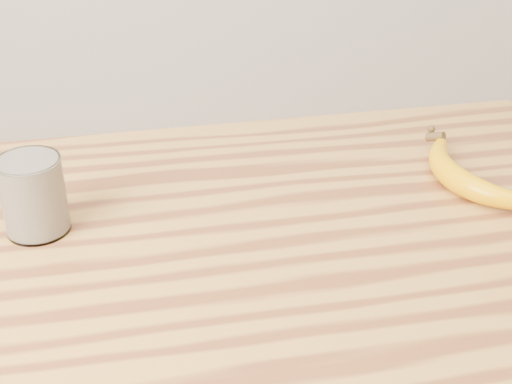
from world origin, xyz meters
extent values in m
cube|color=#A77332|center=(0.00, 0.00, 0.88)|extent=(1.20, 0.80, 0.04)
cylinder|color=brown|center=(0.54, 0.34, 0.43)|extent=(0.06, 0.06, 0.86)
cylinder|color=white|center=(-0.30, 0.10, 0.96)|extent=(0.09, 0.09, 0.11)
torus|color=white|center=(-0.30, 0.10, 1.01)|extent=(0.09, 0.09, 0.00)
cylinder|color=beige|center=(-0.30, 0.10, 0.96)|extent=(0.08, 0.08, 0.11)
camera|label=1|loc=(-0.16, -0.81, 1.46)|focal=50.00mm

